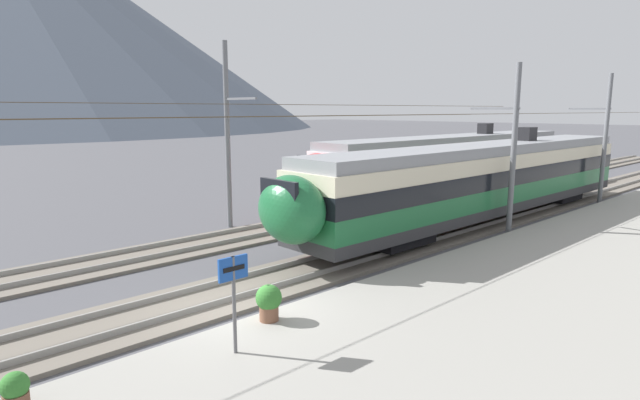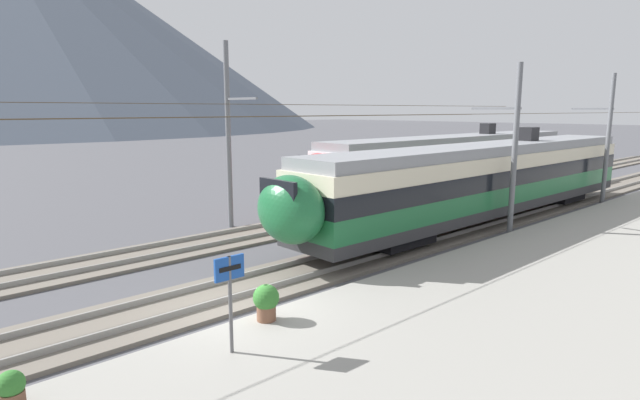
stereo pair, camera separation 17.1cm
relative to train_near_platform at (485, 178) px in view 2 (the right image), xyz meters
The scene contains 12 objects.
ground_plane 15.18m from the train_near_platform, behind, with size 400.00×400.00×0.00m, color #4C4C51.
platform_slab 16.48m from the train_near_platform, 156.05° to the right, with size 120.00×8.56×0.32m, color gray.
track_near 15.10m from the train_near_platform, behind, with size 120.00×3.00×0.28m.
track_far 16.08m from the train_near_platform, 159.66° to the left, with size 120.00×3.00×0.28m.
train_near_platform is the anchor object (origin of this frame).
train_far_track 7.95m from the train_near_platform, 44.17° to the left, with size 24.24×2.90×4.27m.
catenary_mast_mid 2.74m from the train_near_platform, 122.28° to the right, with size 42.56×2.31×7.40m.
catenary_mast_east 9.98m from the train_near_platform, 10.86° to the right, with size 42.56×2.31×7.46m.
catenary_mast_far_side 12.16m from the train_near_platform, 140.94° to the left, with size 42.56×2.45×8.48m.
platform_sign 17.03m from the train_near_platform, 167.20° to the right, with size 0.70×0.08×2.13m.
potted_plant_platform_edge 15.36m from the train_near_platform, 169.14° to the right, with size 0.65×0.65×0.91m.
potted_plant_by_shelter 20.84m from the train_near_platform, behind, with size 0.48×0.48×0.67m.
Camera 2 is at (-7.20, -11.17, 5.45)m, focal length 28.90 mm.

